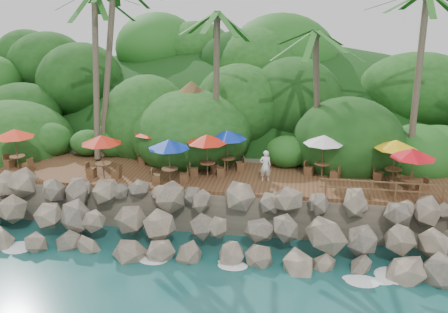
# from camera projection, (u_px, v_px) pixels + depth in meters

# --- Properties ---
(ground) EXTENTS (140.00, 140.00, 0.00)m
(ground) POSITION_uv_depth(u_px,v_px,m) (203.00, 267.00, 22.75)
(ground) COLOR #19514F
(ground) RESTS_ON ground
(land_base) EXTENTS (32.00, 25.20, 2.10)m
(land_base) POSITION_uv_depth(u_px,v_px,m) (245.00, 147.00, 37.49)
(land_base) COLOR gray
(land_base) RESTS_ON ground
(jungle_hill) EXTENTS (44.80, 28.00, 15.40)m
(jungle_hill) POSITION_uv_depth(u_px,v_px,m) (255.00, 135.00, 44.87)
(jungle_hill) COLOR #143811
(jungle_hill) RESTS_ON ground
(seawall) EXTENTS (29.00, 4.00, 2.30)m
(seawall) POSITION_uv_depth(u_px,v_px,m) (211.00, 225.00, 24.28)
(seawall) COLOR gray
(seawall) RESTS_ON ground
(terrace) EXTENTS (26.00, 5.00, 0.20)m
(terrace) POSITION_uv_depth(u_px,v_px,m) (224.00, 177.00, 27.73)
(terrace) COLOR brown
(terrace) RESTS_ON land_base
(jungle_foliage) EXTENTS (44.00, 16.00, 12.00)m
(jungle_foliage) POSITION_uv_depth(u_px,v_px,m) (244.00, 164.00, 36.87)
(jungle_foliage) COLOR #143811
(jungle_foliage) RESTS_ON ground
(foam_line) EXTENTS (25.20, 0.80, 0.06)m
(foam_line) POSITION_uv_depth(u_px,v_px,m) (204.00, 263.00, 23.02)
(foam_line) COLOR white
(foam_line) RESTS_ON ground
(palms) EXTENTS (30.00, 6.63, 11.92)m
(palms) POSITION_uv_depth(u_px,v_px,m) (276.00, 3.00, 27.23)
(palms) COLOR brown
(palms) RESTS_ON ground
(palapa) EXTENTS (5.50, 5.50, 4.60)m
(palapa) POSITION_uv_depth(u_px,v_px,m) (192.00, 99.00, 30.64)
(palapa) COLOR brown
(palapa) RESTS_ON ground
(dining_clusters) EXTENTS (23.58, 4.88, 2.39)m
(dining_clusters) POSITION_uv_depth(u_px,v_px,m) (219.00, 142.00, 26.86)
(dining_clusters) COLOR brown
(dining_clusters) RESTS_ON terrace
(railing) EXTENTS (7.20, 0.10, 1.00)m
(railing) POSITION_uv_depth(u_px,v_px,m) (396.00, 190.00, 23.97)
(railing) COLOR brown
(railing) RESTS_ON terrace
(waiter) EXTENTS (0.69, 0.52, 1.70)m
(waiter) POSITION_uv_depth(u_px,v_px,m) (265.00, 166.00, 26.63)
(waiter) COLOR white
(waiter) RESTS_ON terrace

